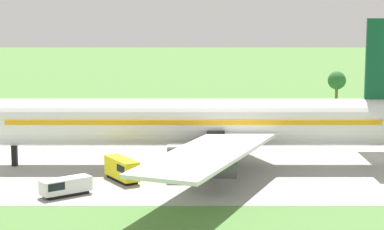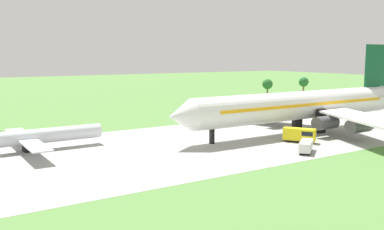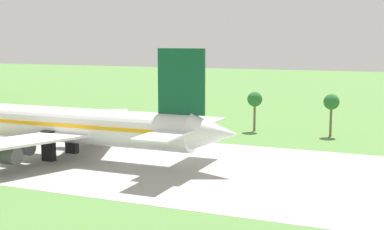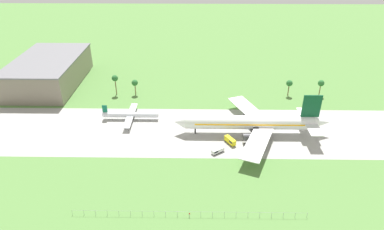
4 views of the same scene
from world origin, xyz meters
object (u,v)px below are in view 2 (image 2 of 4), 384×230
at_px(baggage_tug, 300,135).
at_px(catering_van, 306,146).
at_px(regional_aircraft, 25,138).
at_px(jet_airliner, 306,105).

bearing_deg(baggage_tug, catering_van, -130.68).
distance_m(baggage_tug, catering_van, 9.45).
bearing_deg(catering_van, regional_aircraft, 146.34).
bearing_deg(catering_van, baggage_tug, 49.32).
bearing_deg(jet_airliner, baggage_tug, -141.35).
distance_m(regional_aircraft, baggage_tug, 53.49).
bearing_deg(jet_airliner, regional_aircraft, 168.01).
relative_size(jet_airliner, regional_aircraft, 2.58).
distance_m(regional_aircraft, catering_van, 51.52).
xyz_separation_m(jet_airliner, catering_van, (-16.99, -15.83, -4.98)).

